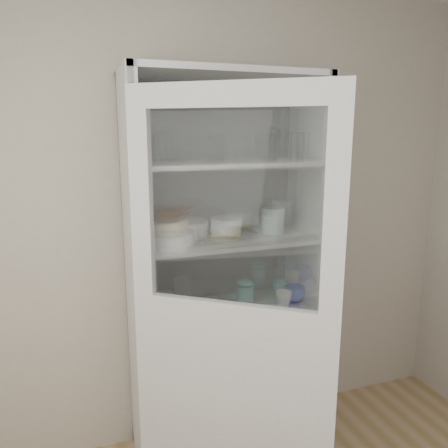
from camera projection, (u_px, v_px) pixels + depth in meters
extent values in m
cube|color=beige|center=(177.00, 224.00, 2.44)|extent=(3.60, 0.02, 2.60)
cube|color=#B7B7B7|center=(133.00, 285.00, 2.19)|extent=(0.03, 0.45, 2.10)
cube|color=#B7B7B7|center=(303.00, 266.00, 2.51)|extent=(0.03, 0.45, 2.10)
cube|color=slate|center=(212.00, 264.00, 2.55)|extent=(1.00, 0.03, 2.10)
cube|color=#B7B7B7|center=(224.00, 74.00, 2.14)|extent=(1.00, 0.45, 0.03)
cube|color=#B7B7B7|center=(224.00, 439.00, 2.56)|extent=(1.00, 0.45, 0.08)
cube|color=beige|center=(225.00, 377.00, 2.46)|extent=(0.94, 0.42, 0.02)
cube|color=beige|center=(225.00, 311.00, 2.38)|extent=(0.94, 0.42, 0.02)
cube|color=beige|center=(225.00, 240.00, 2.30)|extent=(0.94, 0.42, 0.02)
cube|color=beige|center=(225.00, 163.00, 2.21)|extent=(0.94, 0.42, 0.02)
cube|color=#B7B7B7|center=(232.00, 418.00, 1.96)|extent=(0.75, 0.56, 1.10)
cube|color=#B7B7B7|center=(233.00, 94.00, 1.67)|extent=(0.75, 0.56, 0.10)
cube|color=#B7B7B7|center=(142.00, 205.00, 1.88)|extent=(0.10, 0.09, 0.80)
cube|color=#B7B7B7|center=(336.00, 215.00, 1.65)|extent=(0.10, 0.09, 0.80)
cube|color=silver|center=(232.00, 210.00, 1.76)|extent=(0.59, 0.44, 0.78)
cylinder|color=silver|center=(147.00, 149.00, 1.96)|extent=(0.09, 0.09, 0.14)
cylinder|color=silver|center=(168.00, 149.00, 1.95)|extent=(0.08, 0.08, 0.15)
cylinder|color=silver|center=(218.00, 149.00, 2.05)|extent=(0.07, 0.07, 0.13)
cylinder|color=silver|center=(215.00, 150.00, 2.06)|extent=(0.08, 0.08, 0.13)
cylinder|color=silver|center=(243.00, 147.00, 2.09)|extent=(0.08, 0.08, 0.15)
cylinder|color=silver|center=(270.00, 147.00, 2.17)|extent=(0.08, 0.08, 0.14)
cylinder|color=silver|center=(297.00, 147.00, 2.18)|extent=(0.08, 0.08, 0.15)
cylinder|color=silver|center=(143.00, 149.00, 2.08)|extent=(0.08, 0.08, 0.13)
cylinder|color=silver|center=(143.00, 148.00, 2.10)|extent=(0.08, 0.08, 0.14)
cylinder|color=silver|center=(184.00, 148.00, 2.16)|extent=(0.08, 0.08, 0.13)
cylinder|color=white|center=(168.00, 239.00, 2.13)|extent=(0.25, 0.25, 0.07)
cylinder|color=white|center=(187.00, 228.00, 2.33)|extent=(0.23, 0.23, 0.08)
cylinder|color=beige|center=(168.00, 226.00, 2.12)|extent=(0.21, 0.21, 0.06)
imported|color=#462812|center=(167.00, 214.00, 2.10)|extent=(0.30, 0.30, 0.06)
cylinder|color=silver|center=(226.00, 235.00, 2.32)|extent=(0.42, 0.42, 0.02)
cube|color=yellow|center=(226.00, 232.00, 2.32)|extent=(0.20, 0.20, 0.01)
cylinder|color=white|center=(226.00, 225.00, 2.31)|extent=(0.20, 0.20, 0.07)
cylinder|color=silver|center=(273.00, 220.00, 2.39)|extent=(0.12, 0.12, 0.14)
imported|color=#0E2D9F|center=(294.00, 294.00, 2.48)|extent=(0.12, 0.12, 0.09)
imported|color=teal|center=(280.00, 289.00, 2.55)|extent=(0.12, 0.12, 0.09)
imported|color=white|center=(284.00, 299.00, 2.41)|extent=(0.10, 0.10, 0.08)
cylinder|color=teal|center=(245.00, 294.00, 2.47)|extent=(0.10, 0.10, 0.10)
ellipsoid|color=teal|center=(245.00, 284.00, 2.46)|extent=(0.10, 0.10, 0.02)
cylinder|color=silver|center=(195.00, 315.00, 2.25)|extent=(0.09, 0.09, 0.04)
cylinder|color=white|center=(165.00, 304.00, 2.30)|extent=(0.11, 0.11, 0.12)
imported|color=beige|center=(218.00, 368.00, 2.47)|extent=(0.29, 0.29, 0.08)
cube|color=gray|center=(266.00, 366.00, 2.51)|extent=(0.20, 0.16, 0.05)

